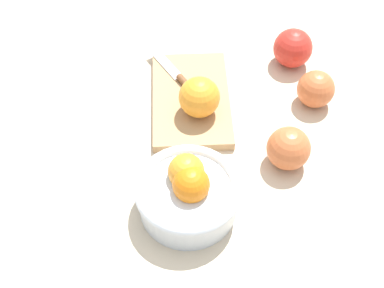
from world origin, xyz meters
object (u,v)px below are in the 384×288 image
(knife, at_px, (176,74))
(apple_front_left, at_px, (288,148))
(cutting_board, at_px, (191,99))
(apple_front_right, at_px, (293,48))
(bowl, at_px, (188,193))
(orange_on_board, at_px, (199,97))
(apple_front_right_2, at_px, (316,89))

(knife, bearing_deg, apple_front_left, -142.28)
(cutting_board, height_order, apple_front_right, apple_front_right)
(knife, xyz_separation_m, apple_front_right, (0.03, -0.25, 0.02))
(cutting_board, relative_size, knife, 1.70)
(bowl, relative_size, cutting_board, 0.70)
(apple_front_left, bearing_deg, cutting_board, 42.53)
(orange_on_board, bearing_deg, knife, 18.12)
(cutting_board, bearing_deg, apple_front_left, -137.47)
(bowl, height_order, cutting_board, bowl)
(bowl, height_order, apple_front_left, bowl)
(knife, height_order, apple_front_right_2, apple_front_right_2)
(cutting_board, distance_m, apple_front_right_2, 0.24)
(apple_front_left, height_order, apple_front_right, apple_front_right)
(bowl, relative_size, orange_on_board, 2.26)
(bowl, relative_size, apple_front_right, 2.16)
(knife, relative_size, apple_front_right_2, 1.99)
(apple_front_right_2, bearing_deg, apple_front_left, 147.66)
(bowl, distance_m, apple_front_right, 0.42)
(orange_on_board, distance_m, apple_front_left, 0.19)
(apple_front_right, bearing_deg, knife, 97.15)
(orange_on_board, relative_size, knife, 0.53)
(apple_front_left, bearing_deg, knife, 37.72)
(cutting_board, height_order, apple_front_left, apple_front_left)
(knife, distance_m, apple_front_left, 0.29)
(apple_front_left, relative_size, apple_front_right, 0.96)
(orange_on_board, bearing_deg, apple_front_right, -57.90)
(cutting_board, xyz_separation_m, apple_front_left, (-0.17, -0.15, 0.03))
(orange_on_board, xyz_separation_m, apple_front_right_2, (0.02, -0.23, -0.02))
(knife, xyz_separation_m, apple_front_right_2, (-0.09, -0.26, 0.01))
(apple_front_right, height_order, apple_front_right_2, apple_front_right)
(apple_front_right, bearing_deg, bowl, 142.21)
(cutting_board, distance_m, orange_on_board, 0.07)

